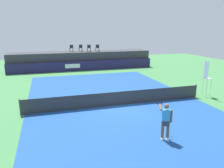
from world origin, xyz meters
name	(u,v)px	position (x,y,z in m)	size (l,w,h in m)	color
ground_plane	(106,93)	(0.00, 3.00, 0.00)	(48.00, 48.00, 0.00)	#3D7A42
court_inner	(118,105)	(0.00, 0.00, 0.00)	(12.00, 22.00, 0.00)	#1C478C
sponsor_wall	(84,66)	(-0.01, 13.50, 0.60)	(18.00, 0.22, 1.20)	#231E4C
spectator_platform	(81,60)	(0.00, 15.30, 1.10)	(18.00, 2.80, 2.20)	#38383D
spectator_chair_far_left	(71,48)	(-1.22, 15.52, 2.69)	(0.46, 0.46, 0.89)	#1E232D
spectator_chair_left	(81,48)	(-0.05, 15.37, 2.69)	(0.44, 0.44, 0.89)	#1E232D
spectator_chair_center	(89,48)	(0.96, 14.94, 2.69)	(0.47, 0.47, 0.89)	#1E232D
spectator_chair_right	(97,48)	(2.09, 14.97, 2.69)	(0.44, 0.44, 0.89)	#1E232D
umpire_chair	(207,76)	(7.06, -0.01, 1.59)	(0.46, 0.46, 2.76)	white
tennis_net	(118,98)	(0.00, 0.00, 0.47)	(12.40, 0.02, 0.95)	#2D2D2D
net_post_near	(20,107)	(-6.20, 0.00, 0.50)	(0.10, 0.10, 1.00)	#4C4C51
net_post_far	(196,91)	(6.20, 0.00, 0.50)	(0.10, 0.10, 1.00)	#4C4C51
tennis_player	(166,120)	(0.59, -5.21, 0.96)	(0.59, 1.26, 1.77)	white
tennis_ball	(104,77)	(1.30, 8.69, 0.04)	(0.07, 0.07, 0.07)	#D8EA33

